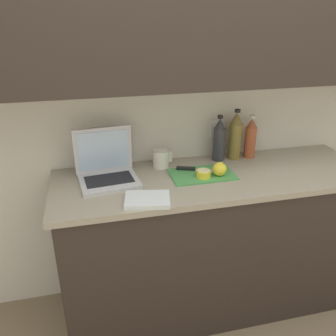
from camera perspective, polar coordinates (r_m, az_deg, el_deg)
name	(u,v)px	position (r m, az deg, el deg)	size (l,w,h in m)	color
ground_plane	(208,300)	(2.59, 6.38, -20.25)	(12.00, 12.00, 0.00)	#847056
wall_back	(207,58)	(2.08, 6.30, 17.19)	(5.20, 0.38, 2.60)	silver
counter_unit	(214,241)	(2.29, 7.32, -11.49)	(1.84, 0.59, 0.94)	#332823
laptop	(107,168)	(1.99, -9.79, -0.05)	(0.34, 0.30, 0.28)	silver
cutting_board	(202,174)	(2.04, 5.47, -1.01)	(0.36, 0.23, 0.01)	#4C9E51
knife	(192,169)	(2.07, 3.92, -0.16)	(0.28, 0.13, 0.02)	silver
lemon_half_cut	(203,174)	(1.99, 5.69, -0.89)	(0.08, 0.08, 0.04)	yellow
lemon_whole_beside	(220,169)	(2.01, 8.27, -0.16)	(0.08, 0.08, 0.08)	yellow
bottle_green_soda	(250,138)	(2.30, 13.08, 4.67)	(0.07, 0.07, 0.27)	#A34C2D
bottle_oil_tall	(235,136)	(2.25, 10.77, 5.01)	(0.08, 0.08, 0.32)	olive
bottle_water_clear	(219,140)	(2.21, 8.18, 4.47)	(0.07, 0.07, 0.29)	#333338
measuring_cup	(161,159)	(2.12, -1.15, 1.53)	(0.12, 0.10, 0.11)	silver
dish_towel	(147,200)	(1.75, -3.33, -5.09)	(0.22, 0.16, 0.02)	white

